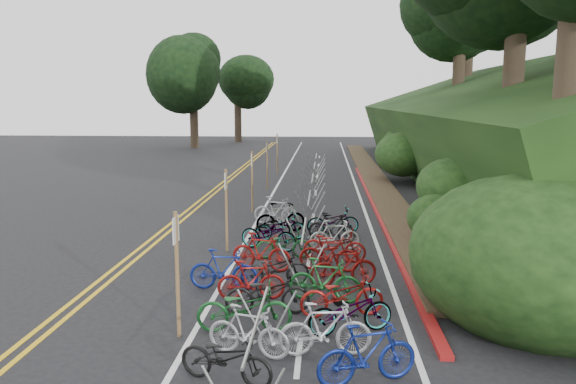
{
  "coord_description": "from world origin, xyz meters",
  "views": [
    {
      "loc": [
        3.53,
        -11.34,
        4.5
      ],
      "look_at": [
        2.24,
        8.23,
        1.3
      ],
      "focal_mm": 35.0,
      "sensor_mm": 36.0,
      "label": 1
    }
  ],
  "objects": [
    {
      "name": "road_markings",
      "position": [
        0.63,
        10.1,
        0.0
      ],
      "size": [
        7.47,
        80.0,
        0.01
      ],
      "color": "gold",
      "rests_on": "ground"
    },
    {
      "name": "red_curb",
      "position": [
        5.7,
        12.0,
        0.05
      ],
      "size": [
        0.25,
        28.0,
        0.1
      ],
      "primitive_type": "cube",
      "color": "maroon",
      "rests_on": "ground"
    },
    {
      "name": "ground",
      "position": [
        0.0,
        0.0,
        0.0
      ],
      "size": [
        120.0,
        120.0,
        0.0
      ],
      "primitive_type": "plane",
      "color": "black",
      "rests_on": "ground"
    },
    {
      "name": "bike_front",
      "position": [
        1.14,
        1.48,
        0.5
      ],
      "size": [
        0.57,
        1.7,
        1.01
      ],
      "primitive_type": "imported",
      "rotation": [
        0.0,
        0.0,
        1.51
      ],
      "color": "navy",
      "rests_on": "ground"
    },
    {
      "name": "signposts_rest",
      "position": [
        0.6,
        14.0,
        1.43
      ],
      "size": [
        0.08,
        18.4,
        2.5
      ],
      "color": "brown",
      "rests_on": "ground"
    },
    {
      "name": "bike_valet",
      "position": [
        2.9,
        2.41,
        0.48
      ],
      "size": [
        3.53,
        13.41,
        1.05
      ],
      "color": "black",
      "rests_on": "ground"
    },
    {
      "name": "bike_rack_front",
      "position": [
        2.5,
        -3.07,
        0.83
      ],
      "size": [
        1.11,
        3.2,
        1.11
      ],
      "color": "#9C9C9C",
      "rests_on": "ground"
    },
    {
      "name": "signpost_near",
      "position": [
        0.75,
        -1.25,
        1.41
      ],
      "size": [
        0.08,
        0.4,
        2.46
      ],
      "color": "brown",
      "rests_on": "ground"
    },
    {
      "name": "embankment",
      "position": [
        12.96,
        19.04,
        2.57
      ],
      "size": [
        14.3,
        48.14,
        9.11
      ],
      "color": "black",
      "rests_on": "ground"
    },
    {
      "name": "bike_racks_rest",
      "position": [
        3.0,
        13.0,
        0.85
      ],
      "size": [
        1.14,
        23.0,
        1.17
      ],
      "color": "#9C9C9C",
      "rests_on": "ground"
    }
  ]
}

